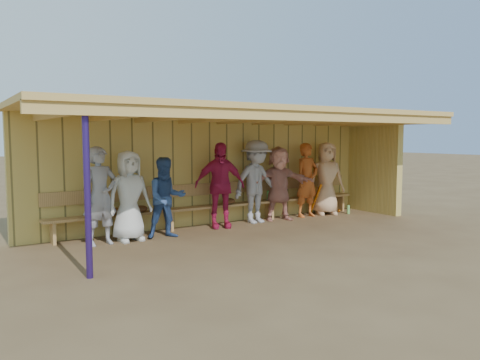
% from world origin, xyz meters
% --- Properties ---
extents(ground, '(90.00, 90.00, 0.00)m').
position_xyz_m(ground, '(0.00, 0.00, 0.00)').
color(ground, brown).
rests_on(ground, ground).
extents(player_a, '(0.71, 0.52, 1.78)m').
position_xyz_m(player_a, '(-2.88, 0.53, 0.89)').
color(player_a, gray).
rests_on(player_a, ground).
extents(player_b, '(0.88, 0.62, 1.70)m').
position_xyz_m(player_b, '(-2.33, 0.56, 0.85)').
color(player_b, silver).
rests_on(player_b, ground).
extents(player_c, '(0.84, 0.70, 1.56)m').
position_xyz_m(player_c, '(-1.63, 0.43, 0.78)').
color(player_c, '#304D86').
rests_on(player_c, ground).
extents(player_d, '(1.16, 0.76, 1.84)m').
position_xyz_m(player_d, '(-0.25, 0.77, 0.92)').
color(player_d, '#C01E4E').
rests_on(player_d, ground).
extents(player_e, '(1.27, 0.79, 1.88)m').
position_xyz_m(player_e, '(0.74, 0.81, 0.94)').
color(player_e, '#9898A0').
rests_on(player_e, ground).
extents(player_f, '(1.69, 0.99, 1.73)m').
position_xyz_m(player_f, '(1.38, 0.81, 0.87)').
color(player_f, tan).
rests_on(player_f, ground).
extents(player_g, '(0.68, 0.46, 1.80)m').
position_xyz_m(player_g, '(2.24, 0.81, 0.90)').
color(player_g, '#B3501C').
rests_on(player_g, ground).
extents(player_h, '(1.04, 0.86, 1.82)m').
position_xyz_m(player_h, '(2.88, 0.81, 0.91)').
color(player_h, tan).
rests_on(player_h, ground).
extents(dugout_structure, '(8.80, 3.20, 2.50)m').
position_xyz_m(dugout_structure, '(0.39, 0.69, 1.69)').
color(dugout_structure, tan).
rests_on(dugout_structure, ground).
extents(bench, '(7.60, 0.34, 0.93)m').
position_xyz_m(bench, '(0.00, 1.12, 0.53)').
color(bench, tan).
rests_on(bench, ground).
extents(dugout_equipment, '(6.10, 0.62, 0.80)m').
position_xyz_m(dugout_equipment, '(-0.64, 0.99, 0.49)').
color(dugout_equipment, orange).
rests_on(dugout_equipment, ground).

